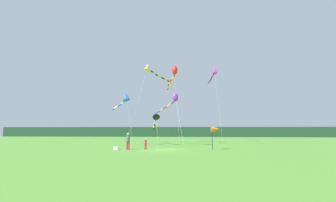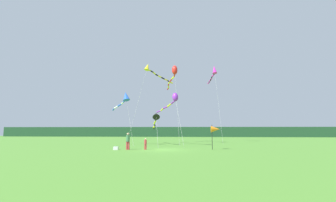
{
  "view_description": "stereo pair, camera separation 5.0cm",
  "coord_description": "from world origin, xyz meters",
  "views": [
    {
      "loc": [
        2.71,
        -25.08,
        2.09
      ],
      "look_at": [
        0.0,
        6.0,
        5.82
      ],
      "focal_mm": 25.56,
      "sensor_mm": 36.0,
      "label": 1
    },
    {
      "loc": [
        2.76,
        -25.08,
        2.09
      ],
      "look_at": [
        0.0,
        6.0,
        5.82
      ],
      "focal_mm": 25.56,
      "sensor_mm": 36.0,
      "label": 2
    }
  ],
  "objects": [
    {
      "name": "ground_plane",
      "position": [
        0.0,
        0.0,
        0.0
      ],
      "size": [
        120.0,
        120.0,
        0.0
      ],
      "primitive_type": "plane",
      "color": "#4C842D"
    },
    {
      "name": "distant_treeline",
      "position": [
        0.0,
        45.0,
        1.42
      ],
      "size": [
        108.0,
        2.19,
        2.84
      ],
      "primitive_type": "cube",
      "color": "#1E4228",
      "rests_on": "ground"
    },
    {
      "name": "person_adult",
      "position": [
        -3.69,
        -0.13,
        0.98
      ],
      "size": [
        0.39,
        0.39,
        1.75
      ],
      "color": "#B23338",
      "rests_on": "ground"
    },
    {
      "name": "person_child",
      "position": [
        -1.85,
        0.06,
        0.66
      ],
      "size": [
        0.26,
        0.26,
        1.18
      ],
      "color": "#B23338",
      "rests_on": "ground"
    },
    {
      "name": "cooler_box",
      "position": [
        -4.85,
        -0.51,
        0.17
      ],
      "size": [
        0.49,
        0.31,
        0.34
      ],
      "primitive_type": "cube",
      "color": "silver",
      "rests_on": "ground"
    },
    {
      "name": "banner_flag_pole",
      "position": [
        5.49,
        0.67,
        2.11
      ],
      "size": [
        0.9,
        0.7,
        2.6
      ],
      "color": "black",
      "rests_on": "ground"
    },
    {
      "name": "kite_magenta",
      "position": [
        6.95,
        14.65,
        11.77
      ],
      "size": [
        1.55,
        7.41,
        12.74
      ],
      "color": "#B2B2B2",
      "rests_on": "ground"
    },
    {
      "name": "kite_purple",
      "position": [
        0.53,
        6.48,
        5.98
      ],
      "size": [
        4.46,
        8.54,
        6.95
      ],
      "color": "#B2B2B2",
      "rests_on": "ground"
    },
    {
      "name": "kite_red",
      "position": [
        0.5,
        10.51,
        10.74
      ],
      "size": [
        2.52,
        8.5,
        11.76
      ],
      "color": "#B2B2B2",
      "rests_on": "ground"
    },
    {
      "name": "kite_black",
      "position": [
        -1.88,
        7.89,
        3.79
      ],
      "size": [
        2.15,
        10.56,
        4.74
      ],
      "color": "#B2B2B2",
      "rests_on": "ground"
    },
    {
      "name": "kite_blue",
      "position": [
        -5.96,
        6.59,
        6.43
      ],
      "size": [
        4.37,
        4.68,
        7.29
      ],
      "color": "#B2B2B2",
      "rests_on": "ground"
    },
    {
      "name": "kite_yellow",
      "position": [
        -3.16,
        11.13,
        11.4
      ],
      "size": [
        5.92,
        7.42,
        12.33
      ],
      "color": "#B2B2B2",
      "rests_on": "ground"
    }
  ]
}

